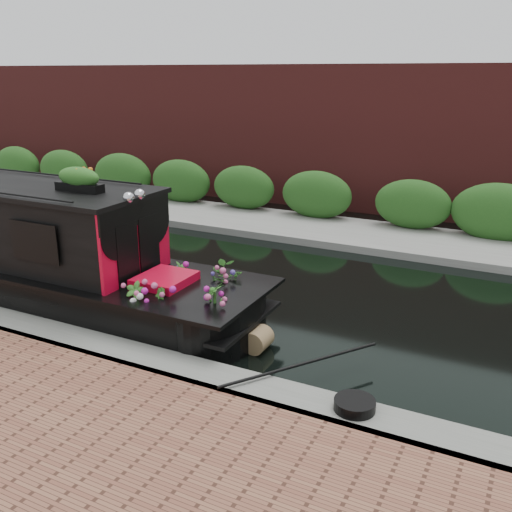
% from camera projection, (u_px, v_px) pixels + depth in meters
% --- Properties ---
extents(ground, '(80.00, 80.00, 0.00)m').
position_uv_depth(ground, '(224.00, 285.00, 10.63)').
color(ground, black).
rests_on(ground, ground).
extents(near_bank_coping, '(40.00, 0.60, 0.50)m').
position_uv_depth(near_bank_coping, '(104.00, 361.00, 7.84)').
color(near_bank_coping, slate).
rests_on(near_bank_coping, ground).
extents(far_bank_path, '(40.00, 2.40, 0.34)m').
position_uv_depth(far_bank_path, '(308.00, 232.00, 14.20)').
color(far_bank_path, gray).
rests_on(far_bank_path, ground).
extents(far_hedge, '(40.00, 1.10, 2.80)m').
position_uv_depth(far_hedge, '(321.00, 223.00, 14.96)').
color(far_hedge, '#23511B').
rests_on(far_hedge, ground).
extents(far_brick_wall, '(40.00, 1.00, 8.00)m').
position_uv_depth(far_brick_wall, '(347.00, 207.00, 16.74)').
color(far_brick_wall, maroon).
rests_on(far_brick_wall, ground).
extents(rope_fender, '(0.33, 0.37, 0.33)m').
position_uv_depth(rope_fender, '(258.00, 340.00, 8.10)').
color(rope_fender, olive).
rests_on(rope_fender, ground).
extents(coiled_mooring_rope, '(0.46, 0.46, 0.12)m').
position_uv_depth(coiled_mooring_rope, '(355.00, 405.00, 6.26)').
color(coiled_mooring_rope, black).
rests_on(coiled_mooring_rope, near_bank_coping).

